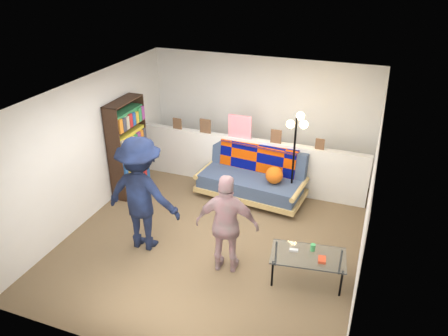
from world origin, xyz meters
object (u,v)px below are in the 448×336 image
(person_right, at_px, (227,225))
(bookshelf, at_px, (128,150))
(person_left, at_px, (142,194))
(coffee_table, at_px, (309,257))
(futon_sofa, at_px, (253,178))
(floor_lamp, at_px, (296,142))

(person_right, bearing_deg, bookshelf, -40.48)
(bookshelf, distance_m, person_left, 1.85)
(coffee_table, height_order, person_right, person_right)
(coffee_table, distance_m, person_left, 2.59)
(bookshelf, bearing_deg, person_left, -51.92)
(bookshelf, height_order, coffee_table, bookshelf)
(bookshelf, bearing_deg, person_right, -31.37)
(bookshelf, xyz_separation_m, person_right, (2.54, -1.55, -0.08))
(futon_sofa, distance_m, person_right, 2.16)
(bookshelf, distance_m, coffee_table, 3.96)
(futon_sofa, xyz_separation_m, person_left, (-1.14, -2.02, 0.52))
(floor_lamp, distance_m, person_left, 2.76)
(futon_sofa, relative_size, coffee_table, 1.88)
(coffee_table, bearing_deg, futon_sofa, 125.61)
(floor_lamp, height_order, person_right, floor_lamp)
(person_left, bearing_deg, bookshelf, -52.02)
(bookshelf, height_order, person_left, person_left)
(floor_lamp, bearing_deg, coffee_table, -71.26)
(futon_sofa, xyz_separation_m, bookshelf, (-2.28, -0.57, 0.45))
(futon_sofa, distance_m, person_left, 2.38)
(person_left, xyz_separation_m, person_right, (1.40, -0.09, -0.15))
(coffee_table, bearing_deg, floor_lamp, 108.74)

